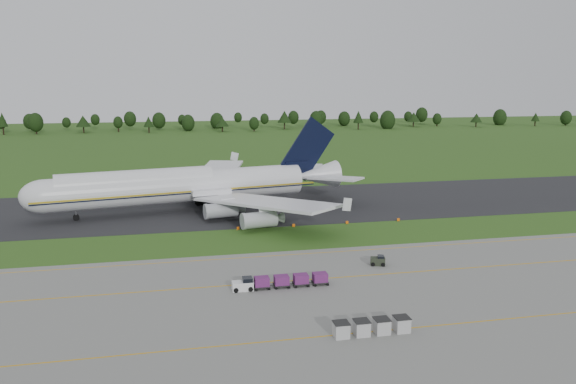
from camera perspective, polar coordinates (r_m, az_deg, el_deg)
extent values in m
plane|color=#2A5018|center=(102.34, -0.53, -4.72)|extent=(600.00, 600.00, 0.00)
cube|color=slate|center=(71.19, 4.92, -12.12)|extent=(300.00, 52.00, 0.06)
cube|color=black|center=(129.06, -2.96, -1.32)|extent=(300.00, 40.00, 0.08)
cube|color=#C98D0B|center=(81.91, 2.50, -8.85)|extent=(300.00, 0.25, 0.01)
cube|color=#C98D0B|center=(65.97, 6.46, -14.10)|extent=(300.00, 0.20, 0.01)
cube|color=#C98D0B|center=(92.95, 0.67, -6.35)|extent=(120.00, 0.20, 0.01)
cylinder|color=black|center=(330.13, -26.94, 5.57)|extent=(0.70, 0.70, 4.16)
cone|color=#1D3412|center=(329.72, -27.03, 6.57)|extent=(5.14, 5.14, 7.40)
cylinder|color=black|center=(326.41, -24.21, 5.74)|extent=(0.70, 0.70, 4.05)
sphere|color=#1D3412|center=(326.10, -24.27, 6.47)|extent=(7.76, 7.76, 7.76)
cylinder|color=black|center=(324.33, -20.04, 5.96)|extent=(0.70, 0.70, 3.37)
cone|color=#1D3412|center=(323.98, -20.10, 6.78)|extent=(7.82, 7.82, 5.99)
cylinder|color=black|center=(323.99, -16.85, 6.17)|extent=(0.70, 0.70, 3.46)
sphere|color=#1D3412|center=(323.71, -16.88, 6.79)|extent=(5.06, 5.06, 5.06)
cylinder|color=black|center=(314.73, -13.94, 6.15)|extent=(0.70, 0.70, 3.17)
cone|color=#1D3412|center=(314.39, -13.98, 6.95)|extent=(5.59, 5.59, 5.64)
cylinder|color=black|center=(321.84, -10.10, 6.39)|extent=(0.70, 0.70, 2.91)
sphere|color=#1D3412|center=(321.60, -10.11, 6.92)|extent=(7.28, 7.28, 7.28)
cylinder|color=black|center=(314.32, -6.68, 6.38)|extent=(0.70, 0.70, 2.90)
cone|color=#1D3412|center=(314.00, -6.70, 7.11)|extent=(7.45, 7.45, 5.15)
cylinder|color=black|center=(314.51, -3.46, 6.44)|extent=(0.70, 0.70, 2.92)
sphere|color=#1D3412|center=(314.27, -3.47, 6.98)|extent=(5.52, 5.52, 5.52)
cylinder|color=black|center=(327.77, -0.36, 6.74)|extent=(0.70, 0.70, 3.84)
cone|color=#1D3412|center=(327.38, -0.37, 7.67)|extent=(8.03, 8.03, 6.83)
cylinder|color=black|center=(334.63, 2.87, 6.78)|extent=(0.70, 0.70, 3.38)
sphere|color=#1D3412|center=(334.37, 2.87, 7.37)|extent=(7.86, 7.86, 7.86)
cylinder|color=black|center=(328.32, 7.14, 6.66)|extent=(0.70, 0.70, 3.90)
cone|color=#1D3412|center=(327.93, 7.17, 7.61)|extent=(5.84, 5.84, 6.94)
cylinder|color=black|center=(336.79, 10.06, 6.63)|extent=(0.70, 0.70, 3.16)
sphere|color=#1D3412|center=(336.55, 10.08, 7.18)|extent=(8.95, 8.95, 8.95)
cylinder|color=black|center=(353.65, 12.61, 6.75)|extent=(0.70, 0.70, 3.15)
cone|color=#1D3412|center=(353.34, 12.64, 7.45)|extent=(8.22, 8.22, 5.60)
cylinder|color=black|center=(360.71, 14.88, 6.71)|extent=(0.70, 0.70, 2.95)
sphere|color=#1D3412|center=(360.50, 14.91, 7.19)|extent=(5.41, 5.41, 5.41)
cylinder|color=black|center=(361.90, 18.55, 6.52)|extent=(0.70, 0.70, 2.97)
cone|color=#1D3412|center=(361.61, 18.59, 7.17)|extent=(6.92, 6.92, 5.29)
cylinder|color=black|center=(383.48, 20.69, 6.62)|extent=(0.70, 0.70, 3.02)
sphere|color=#1D3412|center=(383.28, 20.72, 7.08)|extent=(8.31, 8.31, 8.31)
cylinder|color=black|center=(382.37, 23.80, 6.38)|extent=(0.70, 0.70, 3.00)
cone|color=#1D3412|center=(382.10, 23.85, 7.00)|extent=(5.04, 5.04, 5.34)
cylinder|color=black|center=(394.32, 26.36, 6.30)|extent=(0.70, 0.70, 3.21)
sphere|color=#1D3412|center=(394.11, 26.40, 6.78)|extent=(6.84, 6.84, 6.84)
cylinder|color=silver|center=(124.16, -10.83, 0.54)|extent=(55.08, 16.72, 6.80)
cylinder|color=silver|center=(122.40, -15.19, 0.95)|extent=(32.53, 11.09, 5.30)
sphere|color=silver|center=(121.89, -23.53, -0.41)|extent=(6.80, 6.80, 6.80)
cone|color=silver|center=(134.20, 2.91, 1.74)|extent=(11.39, 8.25, 6.46)
cube|color=gold|center=(120.97, -10.49, 0.00)|extent=(59.42, 11.13, 0.33)
cube|color=silver|center=(110.59, -2.45, -1.04)|extent=(26.71, 31.41, 0.52)
cube|color=silver|center=(144.44, -7.33, 1.81)|extent=(17.65, 33.46, 0.52)
cylinder|color=#9EA0A6|center=(114.74, -6.82, -1.86)|extent=(7.05, 4.18, 3.02)
cylinder|color=#9EA0A6|center=(106.41, -2.95, -2.84)|extent=(7.05, 4.18, 3.02)
cylinder|color=#9EA0A6|center=(137.33, -9.49, 0.26)|extent=(7.05, 4.18, 3.02)
cylinder|color=#9EA0A6|center=(148.29, -8.68, 1.10)|extent=(7.05, 4.18, 3.02)
cube|color=black|center=(132.31, 2.01, 4.39)|extent=(13.63, 3.03, 15.16)
cube|color=silver|center=(128.51, 4.82, 1.41)|extent=(12.13, 12.55, 0.42)
cube|color=silver|center=(141.08, 2.21, 2.33)|extent=(9.32, 13.32, 0.42)
cylinder|color=slate|center=(122.77, -20.73, -2.24)|extent=(0.34, 0.34, 2.08)
cylinder|color=black|center=(122.86, -20.72, -2.43)|extent=(1.36, 1.06, 1.23)
cylinder|color=slate|center=(122.23, -7.75, -1.65)|extent=(0.34, 0.34, 2.08)
cylinder|color=black|center=(122.33, -7.74, -1.85)|extent=(1.36, 1.06, 1.23)
cylinder|color=slate|center=(130.29, -8.70, -0.87)|extent=(0.34, 0.34, 2.08)
cylinder|color=black|center=(130.38, -8.69, -1.05)|extent=(1.36, 1.06, 1.23)
cube|color=silver|center=(77.93, -4.63, -9.48)|extent=(2.87, 1.55, 1.22)
cylinder|color=black|center=(77.21, -5.30, -9.92)|extent=(0.66, 0.24, 0.66)
cube|color=black|center=(78.35, -2.68, -9.51)|extent=(2.21, 1.66, 0.13)
cube|color=#591D57|center=(78.12, -2.68, -9.06)|extent=(1.99, 1.55, 1.22)
cylinder|color=black|center=(77.59, -3.24, -9.89)|extent=(0.38, 0.17, 0.38)
cube|color=black|center=(78.80, -0.67, -9.38)|extent=(2.21, 1.66, 0.13)
cube|color=#591D57|center=(78.57, -0.67, -8.92)|extent=(1.99, 1.55, 1.22)
cylinder|color=black|center=(78.01, -1.20, -9.76)|extent=(0.38, 0.17, 0.38)
cube|color=black|center=(79.34, 1.32, -9.23)|extent=(2.21, 1.66, 0.13)
cube|color=#591D57|center=(79.11, 1.32, -8.78)|extent=(1.99, 1.55, 1.22)
cylinder|color=black|center=(78.52, 0.81, -9.61)|extent=(0.38, 0.17, 0.38)
cube|color=black|center=(79.98, 3.27, -9.08)|extent=(2.21, 1.66, 0.13)
cube|color=#591D57|center=(79.75, 3.28, -8.63)|extent=(1.99, 1.55, 1.22)
cylinder|color=black|center=(79.13, 2.79, -9.45)|extent=(0.38, 0.17, 0.38)
cylinder|color=black|center=(78.03, -4.63, -9.67)|extent=(0.66, 0.24, 0.66)
cube|color=#242B1E|center=(88.73, 9.11, -6.97)|extent=(2.49, 1.91, 1.21)
cylinder|color=black|center=(87.97, 8.78, -7.32)|extent=(0.62, 0.22, 0.62)
cylinder|color=black|center=(89.67, 9.41, -6.98)|extent=(0.62, 0.22, 0.62)
cube|color=#ADADAD|center=(64.78, 5.42, -13.78)|extent=(1.65, 1.65, 1.65)
cube|color=black|center=(64.42, 5.43, -13.08)|extent=(1.75, 1.75, 0.08)
cube|color=#ADADAD|center=(65.47, 7.48, -13.54)|extent=(1.65, 1.65, 1.65)
cube|color=black|center=(65.12, 7.50, -12.85)|extent=(1.75, 1.75, 0.08)
cube|color=#ADADAD|center=(66.25, 9.50, -13.30)|extent=(1.65, 1.65, 1.65)
cube|color=black|center=(65.90, 9.52, -12.61)|extent=(1.75, 1.75, 0.08)
cube|color=#ADADAD|center=(67.10, 11.46, -13.04)|extent=(1.65, 1.65, 1.65)
cube|color=black|center=(66.75, 11.49, -12.36)|extent=(1.75, 1.75, 0.08)
cube|color=#FF6608|center=(108.33, -5.09, -3.69)|extent=(0.50, 0.12, 0.60)
cube|color=black|center=(108.40, -5.09, -3.83)|extent=(0.30, 0.30, 0.04)
cube|color=#FF6608|center=(110.06, 0.58, -3.40)|extent=(0.50, 0.12, 0.60)
cube|color=black|center=(110.13, 0.58, -3.55)|extent=(0.30, 0.30, 0.04)
cube|color=#FF6608|center=(112.82, 6.02, -3.10)|extent=(0.50, 0.12, 0.60)
cube|color=black|center=(112.89, 6.01, -3.24)|extent=(0.30, 0.30, 0.04)
cube|color=#FF6608|center=(116.56, 11.15, -2.78)|extent=(0.50, 0.12, 0.60)
cube|color=black|center=(116.62, 11.14, -2.92)|extent=(0.30, 0.30, 0.04)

